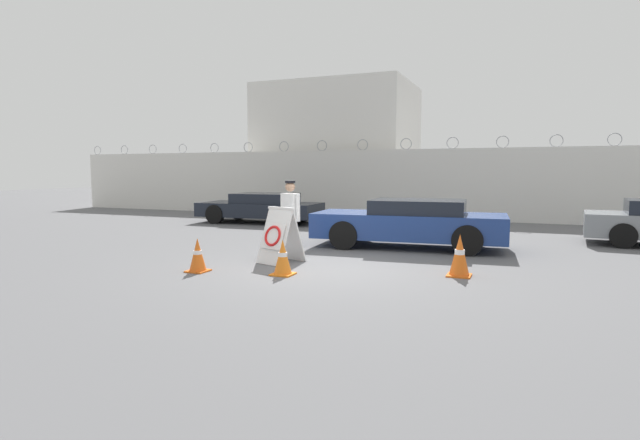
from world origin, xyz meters
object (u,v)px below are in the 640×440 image
at_px(traffic_cone_far, 198,255).
at_px(parked_car_rear_sedan, 410,223).
at_px(barricade_sign, 280,235).
at_px(traffic_cone_near, 283,257).
at_px(parked_car_front_coupe, 261,207).
at_px(traffic_cone_mid, 460,255).
at_px(security_guard, 290,215).

height_order(traffic_cone_far, parked_car_rear_sedan, parked_car_rear_sedan).
relative_size(barricade_sign, traffic_cone_far, 1.82).
height_order(barricade_sign, traffic_cone_near, barricade_sign).
distance_m(barricade_sign, parked_car_front_coupe, 8.34).
bearing_deg(barricade_sign, parked_car_front_coupe, 139.48).
bearing_deg(traffic_cone_near, barricade_sign, 119.66).
bearing_deg(parked_car_rear_sedan, parked_car_front_coupe, -35.39).
distance_m(barricade_sign, traffic_cone_far, 1.81).
xyz_separation_m(traffic_cone_mid, traffic_cone_far, (-4.73, -1.51, -0.07)).
height_order(security_guard, traffic_cone_far, security_guard).
bearing_deg(traffic_cone_mid, traffic_cone_far, -162.37).
distance_m(traffic_cone_near, parked_car_front_coupe, 9.62).
height_order(traffic_cone_near, parked_car_front_coupe, parked_car_front_coupe).
relative_size(traffic_cone_mid, parked_car_front_coupe, 0.17).
bearing_deg(traffic_cone_far, parked_car_rear_sedan, 55.73).
distance_m(barricade_sign, traffic_cone_near, 1.31).
relative_size(security_guard, traffic_cone_far, 2.64).
height_order(barricade_sign, parked_car_rear_sedan, parked_car_rear_sedan).
xyz_separation_m(security_guard, traffic_cone_far, (-0.93, -2.21, -0.64)).
bearing_deg(parked_car_rear_sedan, traffic_cone_mid, 113.05).
xyz_separation_m(barricade_sign, traffic_cone_mid, (3.71, 0.04, -0.20)).
bearing_deg(barricade_sign, security_guard, 115.41).
height_order(traffic_cone_near, traffic_cone_far, traffic_cone_near).
bearing_deg(security_guard, barricade_sign, 121.73).
height_order(barricade_sign, parked_car_front_coupe, barricade_sign).
bearing_deg(barricade_sign, traffic_cone_far, -107.39).
distance_m(barricade_sign, security_guard, 0.84).
xyz_separation_m(traffic_cone_near, parked_car_rear_sedan, (1.48, 4.26, 0.31)).
relative_size(barricade_sign, parked_car_rear_sedan, 0.24).
height_order(barricade_sign, traffic_cone_mid, barricade_sign).
bearing_deg(traffic_cone_near, parked_car_front_coupe, 121.49).
bearing_deg(barricade_sign, parked_car_rear_sedan, 73.85).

